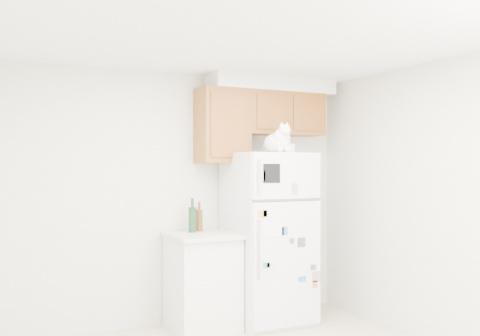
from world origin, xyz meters
TOP-DOWN VIEW (x-y plane):
  - room_shell at (0.12, 0.24)m, footprint 3.84×4.04m
  - refrigerator at (0.91, 1.61)m, footprint 0.76×0.78m
  - base_counter at (0.22, 1.68)m, footprint 0.64×0.64m
  - cat at (0.91, 1.40)m, footprint 0.29×0.42m
  - storage_box_back at (0.99, 1.66)m, footprint 0.19×0.14m
  - storage_box_front at (1.07, 1.52)m, footprint 0.18×0.16m
  - bottle_green at (0.17, 1.81)m, footprint 0.08×0.08m
  - bottle_amber at (0.27, 1.87)m, footprint 0.07×0.07m

SIDE VIEW (x-z plane):
  - base_counter at x=0.22m, z-range 0.00..0.92m
  - refrigerator at x=0.91m, z-range 0.00..1.70m
  - bottle_amber at x=0.27m, z-range 0.92..1.21m
  - bottle_green at x=0.17m, z-range 0.92..1.25m
  - room_shell at x=0.12m, z-range 0.41..2.93m
  - storage_box_front at x=1.07m, z-range 1.70..1.79m
  - storage_box_back at x=0.99m, z-range 1.70..1.80m
  - cat at x=0.91m, z-range 1.66..1.96m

